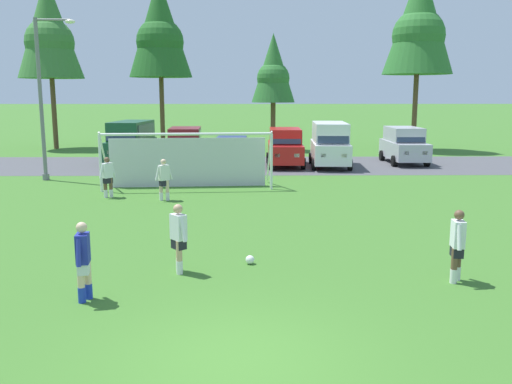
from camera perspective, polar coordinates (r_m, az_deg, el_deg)
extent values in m
plane|color=#3D7028|center=(23.43, -1.20, 0.05)|extent=(400.00, 400.00, 0.00)
cube|color=#4C4C51|center=(32.15, -1.09, 2.84)|extent=(52.00, 8.40, 0.01)
sphere|color=white|center=(13.56, -0.63, -7.08)|extent=(0.22, 0.22, 0.22)
sphere|color=black|center=(13.55, -0.63, -7.06)|extent=(0.08, 0.08, 0.08)
sphere|color=red|center=(13.56, -0.37, -7.08)|extent=(0.07, 0.07, 0.07)
cylinder|color=white|center=(23.83, 1.61, 3.19)|extent=(0.12, 0.12, 2.44)
cylinder|color=white|center=(24.17, -15.93, 2.90)|extent=(0.12, 0.12, 2.44)
cylinder|color=white|center=(23.60, -7.29, 6.02)|extent=(7.31, 0.60, 0.12)
cylinder|color=white|center=(24.70, 1.39, 3.72)|extent=(0.21, 1.95, 2.46)
cylinder|color=white|center=(25.03, -15.55, 3.44)|extent=(0.21, 1.95, 2.46)
cube|color=silver|center=(24.73, -7.11, 3.09)|extent=(6.94, 0.50, 2.20)
cylinder|color=brown|center=(12.93, 19.98, -7.25)|extent=(0.14, 0.14, 0.80)
cylinder|color=brown|center=(13.15, 20.32, -6.98)|extent=(0.14, 0.14, 0.80)
cylinder|color=white|center=(13.00, 19.92, -8.26)|extent=(0.15, 0.15, 0.32)
cylinder|color=white|center=(13.22, 20.26, -7.97)|extent=(0.15, 0.15, 0.32)
cube|color=black|center=(12.95, 20.24, -5.76)|extent=(0.25, 0.36, 0.28)
cube|color=white|center=(12.85, 20.35, -4.13)|extent=(0.27, 0.40, 0.60)
sphere|color=brown|center=(12.76, 20.47, -2.25)|extent=(0.22, 0.22, 0.22)
cylinder|color=white|center=(12.61, 20.47, -4.50)|extent=(0.11, 0.24, 0.55)
cylinder|color=white|center=(13.10, 20.22, -3.94)|extent=(0.11, 0.24, 0.55)
cylinder|color=beige|center=(11.79, -17.13, -8.77)|extent=(0.14, 0.14, 0.80)
cylinder|color=beige|center=(11.62, -17.79, -9.09)|extent=(0.14, 0.14, 0.80)
cylinder|color=#1E38B7|center=(11.86, -17.06, -9.87)|extent=(0.15, 0.15, 0.32)
cylinder|color=#1E38B7|center=(11.70, -17.73, -10.20)|extent=(0.15, 0.15, 0.32)
cube|color=silver|center=(11.60, -17.54, -7.43)|extent=(0.26, 0.37, 0.28)
cube|color=#232D99|center=(11.50, -17.64, -5.63)|extent=(0.29, 0.41, 0.60)
sphere|color=beige|center=(11.39, -17.76, -3.54)|extent=(0.22, 0.22, 0.22)
cylinder|color=#232D99|center=(11.73, -17.25, -5.39)|extent=(0.12, 0.24, 0.55)
cylinder|color=#232D99|center=(11.27, -18.04, -6.07)|extent=(0.12, 0.24, 0.55)
cylinder|color=tan|center=(13.10, -8.05, -6.49)|extent=(0.14, 0.14, 0.80)
cylinder|color=tan|center=(12.87, -8.01, -6.79)|extent=(0.14, 0.14, 0.80)
cylinder|color=white|center=(13.17, -8.03, -7.49)|extent=(0.15, 0.15, 0.32)
cylinder|color=white|center=(12.94, -7.98, -7.80)|extent=(0.15, 0.15, 0.32)
cube|color=black|center=(12.90, -8.07, -5.27)|extent=(0.39, 0.40, 0.28)
cube|color=white|center=(12.80, -8.11, -3.63)|extent=(0.43, 0.44, 0.60)
sphere|color=tan|center=(12.70, -8.16, -1.75)|extent=(0.22, 0.22, 0.22)
cylinder|color=white|center=(13.03, -8.58, -3.49)|extent=(0.22, 0.23, 0.55)
cylinder|color=white|center=(12.58, -7.62, -3.96)|extent=(0.22, 0.23, 0.55)
cylinder|color=brown|center=(22.87, -14.91, 0.47)|extent=(0.14, 0.14, 0.80)
cylinder|color=brown|center=(22.83, -15.45, 0.43)|extent=(0.14, 0.14, 0.80)
cylinder|color=white|center=(22.91, -14.88, -0.12)|extent=(0.15, 0.15, 0.32)
cylinder|color=white|center=(22.87, -15.42, -0.17)|extent=(0.15, 0.15, 0.32)
cube|color=black|center=(22.80, -15.22, 1.24)|extent=(0.39, 0.40, 0.28)
cube|color=white|center=(22.75, -15.26, 2.19)|extent=(0.43, 0.45, 0.60)
sphere|color=brown|center=(22.69, -15.31, 3.26)|extent=(0.22, 0.22, 0.22)
cylinder|color=white|center=(22.86, -14.69, 2.20)|extent=(0.22, 0.23, 0.55)
cylinder|color=white|center=(22.64, -15.83, 2.07)|extent=(0.22, 0.23, 0.55)
cylinder|color=beige|center=(21.71, -9.23, 0.17)|extent=(0.14, 0.14, 0.80)
cylinder|color=beige|center=(21.75, -9.89, 0.17)|extent=(0.14, 0.14, 0.80)
cylinder|color=white|center=(21.75, -9.22, -0.45)|extent=(0.15, 0.15, 0.32)
cylinder|color=white|center=(21.79, -9.87, -0.45)|extent=(0.15, 0.15, 0.32)
cube|color=black|center=(21.68, -9.59, 1.01)|extent=(0.40, 0.38, 0.28)
cube|color=silver|center=(21.62, -9.62, 2.00)|extent=(0.45, 0.42, 0.60)
sphere|color=beige|center=(21.56, -9.65, 3.13)|extent=(0.22, 0.22, 0.22)
cylinder|color=silver|center=(21.71, -8.98, 2.00)|extent=(0.24, 0.21, 0.55)
cylinder|color=silver|center=(21.54, -10.25, 1.90)|extent=(0.24, 0.21, 0.55)
cube|color=#194C2D|center=(33.63, -12.90, 4.40)|extent=(2.33, 4.94, 1.10)
cube|color=#194C2D|center=(33.74, -12.88, 6.29)|extent=(2.12, 4.23, 1.10)
cube|color=#28384C|center=(31.86, -13.88, 6.00)|extent=(1.70, 0.59, 0.91)
cube|color=#28384C|center=(33.49, -11.38, 6.32)|extent=(0.31, 3.48, 0.77)
cube|color=white|center=(31.23, -13.18, 4.05)|extent=(0.29, 0.10, 0.20)
cube|color=white|center=(31.55, -15.06, 4.03)|extent=(0.29, 0.10, 0.20)
cube|color=#B21414|center=(35.75, -11.01, 4.88)|extent=(0.29, 0.10, 0.20)
cube|color=#B21414|center=(36.03, -12.67, 4.86)|extent=(0.29, 0.10, 0.20)
cylinder|color=black|center=(32.00, -11.93, 3.16)|extent=(0.29, 0.66, 0.64)
cylinder|color=black|center=(32.58, -15.26, 3.14)|extent=(0.29, 0.66, 0.64)
cylinder|color=black|center=(34.86, -10.63, 3.77)|extent=(0.29, 0.66, 0.64)
cylinder|color=black|center=(35.39, -13.71, 3.75)|extent=(0.29, 0.66, 0.64)
cube|color=maroon|center=(32.59, -7.41, 4.31)|extent=(2.09, 4.67, 1.00)
cube|color=maroon|center=(32.71, -7.42, 5.94)|extent=(1.87, 3.07, 0.84)
cube|color=#28384C|center=(31.30, -7.61, 5.71)|extent=(1.63, 0.44, 0.71)
cube|color=#28384C|center=(32.66, -5.86, 5.97)|extent=(0.14, 2.55, 0.59)
cube|color=white|center=(30.31, -6.73, 3.97)|extent=(0.28, 0.09, 0.20)
cube|color=white|center=(30.39, -8.70, 3.94)|extent=(0.28, 0.09, 0.20)
cube|color=#B21414|center=(34.80, -6.28, 4.78)|extent=(0.28, 0.09, 0.20)
cube|color=#B21414|center=(34.87, -8.00, 4.76)|extent=(0.28, 0.09, 0.20)
cylinder|color=black|center=(31.18, -5.83, 3.15)|extent=(0.27, 0.65, 0.64)
cylinder|color=black|center=(31.32, -9.31, 3.10)|extent=(0.27, 0.65, 0.64)
cylinder|color=black|center=(34.01, -5.61, 3.74)|extent=(0.27, 0.65, 0.64)
cylinder|color=black|center=(34.14, -8.81, 3.69)|extent=(0.27, 0.65, 0.64)
cube|color=navy|center=(31.17, -2.57, 3.89)|extent=(1.94, 4.26, 0.76)
cube|color=navy|center=(31.25, -2.56, 5.20)|extent=(1.72, 2.15, 0.64)
cube|color=#28384C|center=(30.29, -2.68, 5.00)|extent=(1.54, 0.37, 0.55)
cube|color=#28384C|center=(31.21, -1.02, 5.20)|extent=(0.10, 1.79, 0.45)
cube|color=white|center=(29.09, -1.86, 3.54)|extent=(0.28, 0.09, 0.20)
cube|color=white|center=(29.16, -3.80, 3.54)|extent=(0.28, 0.09, 0.20)
cube|color=#B21414|center=(33.18, -1.49, 4.37)|extent=(0.28, 0.09, 0.20)
cube|color=#B21414|center=(33.24, -3.20, 4.37)|extent=(0.28, 0.09, 0.20)
cylinder|color=black|center=(29.88, -1.00, 2.89)|extent=(0.26, 0.65, 0.64)
cylinder|color=black|center=(30.00, -4.44, 2.89)|extent=(0.26, 0.65, 0.64)
cylinder|color=black|center=(32.46, -0.83, 3.48)|extent=(0.26, 0.65, 0.64)
cylinder|color=black|center=(32.57, -4.00, 3.48)|extent=(0.26, 0.65, 0.64)
cube|color=red|center=(31.64, 3.06, 4.20)|extent=(2.00, 4.64, 1.00)
cube|color=red|center=(31.76, 3.06, 5.89)|extent=(1.81, 3.04, 0.84)
cube|color=#28384C|center=(30.34, 3.18, 5.65)|extent=(1.62, 0.41, 0.71)
cube|color=#28384C|center=(31.81, 4.66, 5.88)|extent=(0.10, 2.55, 0.59)
cube|color=white|center=(29.42, 4.27, 3.83)|extent=(0.28, 0.09, 0.20)
cube|color=white|center=(29.37, 2.23, 3.84)|extent=(0.28, 0.09, 0.20)
cube|color=#B21414|center=(33.91, 3.78, 4.68)|extent=(0.28, 0.09, 0.20)
cube|color=#B21414|center=(33.87, 2.01, 4.69)|extent=(0.28, 0.09, 0.20)
cylinder|color=black|center=(30.34, 4.96, 2.97)|extent=(0.25, 0.65, 0.64)
cylinder|color=black|center=(30.26, 1.37, 2.98)|extent=(0.25, 0.65, 0.64)
cylinder|color=black|center=(33.17, 4.59, 3.59)|extent=(0.25, 0.65, 0.64)
cylinder|color=black|center=(33.09, 1.30, 3.60)|extent=(0.25, 0.65, 0.64)
cube|color=silver|center=(31.52, 7.71, 4.19)|extent=(2.23, 4.91, 1.10)
cube|color=silver|center=(31.63, 7.73, 6.21)|extent=(2.04, 4.20, 1.10)
cube|color=#28384C|center=(29.67, 8.06, 5.90)|extent=(1.69, 0.56, 0.91)
cube|color=#28384C|center=(31.72, 9.38, 6.18)|extent=(0.24, 3.48, 0.77)
cube|color=white|center=(29.24, 9.18, 3.78)|extent=(0.28, 0.10, 0.20)
cube|color=white|center=(29.14, 7.07, 3.81)|extent=(0.28, 0.10, 0.20)
cube|color=#B21414|center=(33.91, 8.27, 4.68)|extent=(0.28, 0.10, 0.20)
cube|color=#B21414|center=(33.82, 6.45, 4.71)|extent=(0.28, 0.10, 0.20)
cylinder|color=black|center=(30.22, 9.79, 2.83)|extent=(0.28, 0.65, 0.64)
cylinder|color=black|center=(30.04, 6.07, 2.87)|extent=(0.28, 0.65, 0.64)
cylinder|color=black|center=(33.16, 9.15, 3.49)|extent=(0.28, 0.65, 0.64)
cylinder|color=black|center=(32.99, 5.76, 3.54)|extent=(0.28, 0.65, 0.64)
cube|color=#B2B2BC|center=(33.99, 15.19, 4.28)|extent=(1.92, 4.61, 1.00)
cube|color=#B2B2BC|center=(34.11, 15.17, 5.85)|extent=(1.76, 3.01, 0.84)
cube|color=#28384C|center=(32.75, 15.86, 5.61)|extent=(1.62, 0.38, 0.71)
cube|color=#28384C|center=(34.36, 16.60, 5.81)|extent=(0.05, 2.55, 0.59)
cube|color=white|center=(32.00, 17.21, 3.91)|extent=(0.28, 0.08, 0.20)
cube|color=white|center=(31.69, 15.41, 3.94)|extent=(0.28, 0.08, 0.20)
cube|color=#B21414|center=(36.30, 15.01, 4.72)|extent=(0.28, 0.08, 0.20)
cube|color=#B21414|center=(36.02, 13.41, 4.75)|extent=(0.28, 0.08, 0.20)
cylinder|color=black|center=(32.98, 17.42, 3.11)|extent=(0.24, 0.64, 0.64)
cylinder|color=black|center=(32.43, 14.23, 3.16)|extent=(0.24, 0.64, 0.64)
cylinder|color=black|center=(35.68, 15.99, 3.70)|extent=(0.24, 0.64, 0.64)
cylinder|color=black|center=(35.17, 13.03, 3.74)|extent=(0.24, 0.64, 0.64)
cylinder|color=brown|center=(44.28, -20.32, 7.66)|extent=(0.36, 0.36, 5.27)
cone|color=#387533|center=(44.51, -20.85, 15.80)|extent=(4.74, 4.74, 7.37)
sphere|color=#387533|center=(44.41, -20.75, 14.39)|extent=(3.55, 3.55, 3.55)
cylinder|color=brown|center=(43.99, -9.77, 8.22)|extent=(0.36, 0.36, 5.40)
cone|color=#236023|center=(44.25, -10.03, 16.62)|extent=(4.86, 4.86, 7.55)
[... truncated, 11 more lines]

